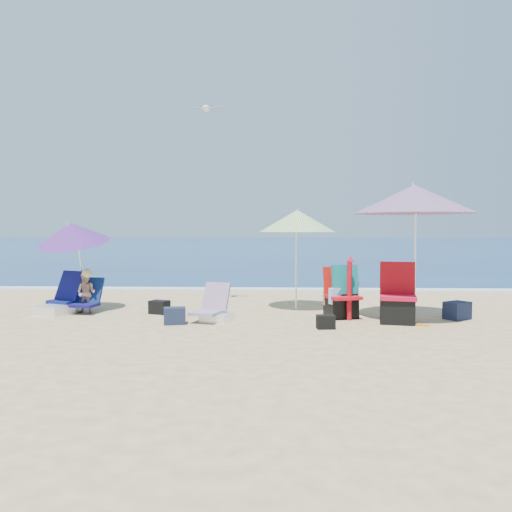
{
  "coord_description": "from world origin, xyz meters",
  "views": [
    {
      "loc": [
        0.07,
        -8.33,
        1.59
      ],
      "look_at": [
        -0.3,
        1.0,
        1.1
      ],
      "focal_mm": 36.51,
      "sensor_mm": 36.0,
      "label": 1
    }
  ],
  "objects_px": {
    "seagull": "(206,108)",
    "furled_umbrella": "(350,284)",
    "umbrella_turquoise": "(414,199)",
    "person_center": "(343,292)",
    "person_left": "(87,293)",
    "umbrella_blue": "(73,233)",
    "umbrella_striped": "(297,221)",
    "chair_navy": "(60,302)",
    "chair_rainbow": "(214,311)",
    "camp_chair_left": "(397,305)",
    "camp_chair_right": "(341,299)"
  },
  "relations": [
    {
      "from": "person_center",
      "to": "furled_umbrella",
      "type": "bearing_deg",
      "value": -81.83
    },
    {
      "from": "chair_navy",
      "to": "umbrella_blue",
      "type": "bearing_deg",
      "value": 55.63
    },
    {
      "from": "umbrella_blue",
      "to": "camp_chair_right",
      "type": "xyz_separation_m",
      "value": [
        5.06,
        -0.54,
        -1.16
      ]
    },
    {
      "from": "umbrella_striped",
      "to": "camp_chair_left",
      "type": "distance_m",
      "value": 2.59
    },
    {
      "from": "seagull",
      "to": "chair_rainbow",
      "type": "bearing_deg",
      "value": -78.64
    },
    {
      "from": "umbrella_blue",
      "to": "chair_navy",
      "type": "xyz_separation_m",
      "value": [
        -0.16,
        -0.24,
        -1.3
      ]
    },
    {
      "from": "person_left",
      "to": "seagull",
      "type": "xyz_separation_m",
      "value": [
        2.15,
        1.03,
        3.65
      ]
    },
    {
      "from": "umbrella_blue",
      "to": "furled_umbrella",
      "type": "bearing_deg",
      "value": -8.51
    },
    {
      "from": "camp_chair_left",
      "to": "umbrella_striped",
      "type": "bearing_deg",
      "value": 139.55
    },
    {
      "from": "furled_umbrella",
      "to": "chair_navy",
      "type": "relative_size",
      "value": 1.07
    },
    {
      "from": "chair_navy",
      "to": "camp_chair_right",
      "type": "relative_size",
      "value": 1.12
    },
    {
      "from": "umbrella_striped",
      "to": "chair_navy",
      "type": "bearing_deg",
      "value": -171.73
    },
    {
      "from": "umbrella_striped",
      "to": "seagull",
      "type": "distance_m",
      "value": 2.96
    },
    {
      "from": "camp_chair_left",
      "to": "person_left",
      "type": "xyz_separation_m",
      "value": [
        -5.62,
        0.79,
        0.08
      ]
    },
    {
      "from": "chair_rainbow",
      "to": "camp_chair_left",
      "type": "distance_m",
      "value": 3.11
    },
    {
      "from": "chair_navy",
      "to": "person_center",
      "type": "distance_m",
      "value": 5.28
    },
    {
      "from": "chair_navy",
      "to": "seagull",
      "type": "bearing_deg",
      "value": 22.15
    },
    {
      "from": "chair_navy",
      "to": "person_left",
      "type": "distance_m",
      "value": 0.52
    },
    {
      "from": "umbrella_striped",
      "to": "camp_chair_left",
      "type": "bearing_deg",
      "value": -40.45
    },
    {
      "from": "person_center",
      "to": "person_left",
      "type": "distance_m",
      "value": 4.79
    },
    {
      "from": "camp_chair_right",
      "to": "person_center",
      "type": "distance_m",
      "value": 0.2
    },
    {
      "from": "furled_umbrella",
      "to": "person_center",
      "type": "height_order",
      "value": "furled_umbrella"
    },
    {
      "from": "furled_umbrella",
      "to": "seagull",
      "type": "height_order",
      "value": "seagull"
    },
    {
      "from": "chair_rainbow",
      "to": "umbrella_turquoise",
      "type": "bearing_deg",
      "value": 4.17
    },
    {
      "from": "chair_navy",
      "to": "camp_chair_left",
      "type": "relative_size",
      "value": 1.04
    },
    {
      "from": "chair_rainbow",
      "to": "person_left",
      "type": "height_order",
      "value": "person_left"
    },
    {
      "from": "umbrella_striped",
      "to": "person_center",
      "type": "relative_size",
      "value": 2.19
    },
    {
      "from": "camp_chair_left",
      "to": "person_left",
      "type": "bearing_deg",
      "value": 171.99
    },
    {
      "from": "umbrella_striped",
      "to": "person_left",
      "type": "distance_m",
      "value": 4.25
    },
    {
      "from": "chair_navy",
      "to": "camp_chair_left",
      "type": "xyz_separation_m",
      "value": [
        6.11,
        -0.75,
        0.1
      ]
    },
    {
      "from": "chair_rainbow",
      "to": "person_left",
      "type": "relative_size",
      "value": 0.88
    },
    {
      "from": "umbrella_striped",
      "to": "chair_navy",
      "type": "relative_size",
      "value": 1.87
    },
    {
      "from": "umbrella_striped",
      "to": "furled_umbrella",
      "type": "height_order",
      "value": "umbrella_striped"
    },
    {
      "from": "umbrella_blue",
      "to": "person_center",
      "type": "height_order",
      "value": "umbrella_blue"
    },
    {
      "from": "chair_navy",
      "to": "camp_chair_right",
      "type": "bearing_deg",
      "value": -3.29
    },
    {
      "from": "chair_rainbow",
      "to": "person_center",
      "type": "xyz_separation_m",
      "value": [
        2.28,
        0.61,
        0.27
      ]
    },
    {
      "from": "chair_rainbow",
      "to": "camp_chair_left",
      "type": "height_order",
      "value": "camp_chair_left"
    },
    {
      "from": "umbrella_turquoise",
      "to": "person_center",
      "type": "xyz_separation_m",
      "value": [
        -1.16,
        0.36,
        -1.66
      ]
    },
    {
      "from": "umbrella_striped",
      "to": "chair_rainbow",
      "type": "relative_size",
      "value": 2.67
    },
    {
      "from": "chair_navy",
      "to": "umbrella_turquoise",
      "type": "bearing_deg",
      "value": -4.43
    },
    {
      "from": "chair_navy",
      "to": "seagull",
      "type": "distance_m",
      "value": 4.77
    },
    {
      "from": "person_center",
      "to": "seagull",
      "type": "height_order",
      "value": "seagull"
    },
    {
      "from": "umbrella_blue",
      "to": "camp_chair_left",
      "type": "distance_m",
      "value": 6.15
    },
    {
      "from": "chair_rainbow",
      "to": "camp_chair_right",
      "type": "distance_m",
      "value": 2.27
    },
    {
      "from": "furled_umbrella",
      "to": "camp_chair_right",
      "type": "relative_size",
      "value": 1.19
    },
    {
      "from": "umbrella_turquoise",
      "to": "furled_umbrella",
      "type": "bearing_deg",
      "value": -177.96
    },
    {
      "from": "furled_umbrella",
      "to": "person_center",
      "type": "xyz_separation_m",
      "value": [
        -0.06,
        0.4,
        -0.18
      ]
    },
    {
      "from": "umbrella_striped",
      "to": "seagull",
      "type": "relative_size",
      "value": 2.81
    },
    {
      "from": "umbrella_turquoise",
      "to": "camp_chair_right",
      "type": "distance_m",
      "value": 2.14
    },
    {
      "from": "seagull",
      "to": "furled_umbrella",
      "type": "bearing_deg",
      "value": -30.81
    }
  ]
}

